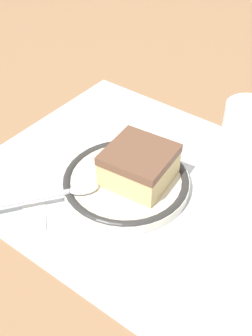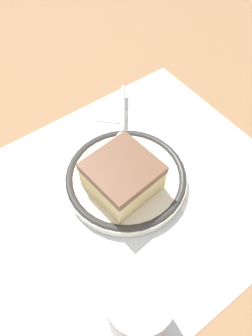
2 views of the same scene
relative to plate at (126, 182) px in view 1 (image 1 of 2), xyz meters
The scene contains 8 objects.
ground_plane 0.04m from the plate, 29.64° to the left, with size 2.40×2.40×0.00m, color #9E7551.
placemat 0.04m from the plate, 29.64° to the left, with size 0.50×0.38×0.00m, color silver.
plate is the anchor object (origin of this frame).
cake_slice 0.03m from the plate, 37.61° to the left, with size 0.09×0.09×0.05m.
spoon 0.09m from the plate, 122.60° to the right, with size 0.10×0.13×0.01m.
cup 0.19m from the plate, 57.80° to the left, with size 0.07×0.07×0.09m.
napkin 0.15m from the plate, 128.17° to the left, with size 0.11×0.13×0.00m, color white.
sugar_packet 0.13m from the plate, 116.21° to the right, with size 0.05×0.03×0.01m, color white.
Camera 1 is at (0.23, -0.37, 0.42)m, focal length 46.46 mm.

